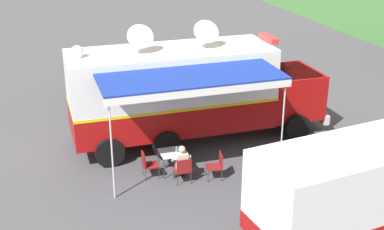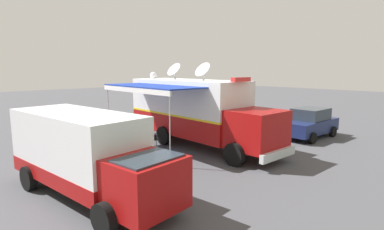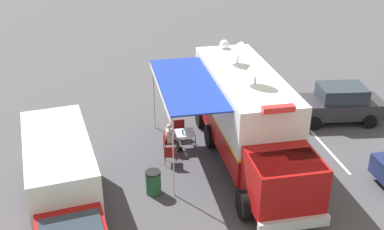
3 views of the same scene
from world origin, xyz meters
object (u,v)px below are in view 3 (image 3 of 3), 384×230
(water_bottle, at_px, (183,132))
(car_behind_truck, at_px, (338,103))
(folding_chair_beside_table, at_px, (180,128))
(trash_bin, at_px, (153,182))
(folding_chair_spare_by_truck, at_px, (170,153))
(command_truck, at_px, (248,116))
(folding_chair_at_table, at_px, (167,140))
(folding_table, at_px, (185,134))
(seated_responder, at_px, (171,137))
(support_truck, at_px, (62,182))

(water_bottle, relative_size, car_behind_truck, 0.05)
(water_bottle, distance_m, folding_chair_beside_table, 1.02)
(water_bottle, distance_m, car_behind_truck, 7.83)
(car_behind_truck, bearing_deg, trash_bin, 23.71)
(trash_bin, bearing_deg, folding_chair_spare_by_truck, -117.45)
(command_truck, height_order, folding_chair_at_table, command_truck)
(command_truck, distance_m, folding_chair_at_table, 3.62)
(folding_chair_spare_by_truck, bearing_deg, folding_chair_at_table, -92.75)
(command_truck, height_order, folding_table, command_truck)
(trash_bin, bearing_deg, command_truck, -158.16)
(seated_responder, height_order, trash_bin, seated_responder)
(command_truck, relative_size, folding_chair_beside_table, 10.95)
(folding_chair_at_table, height_order, folding_chair_beside_table, same)
(command_truck, xyz_separation_m, folding_chair_at_table, (3.06, -1.31, -1.43))
(folding_table, height_order, seated_responder, seated_responder)
(support_truck, xyz_separation_m, car_behind_truck, (-12.51, -4.90, -0.51))
(command_truck, xyz_separation_m, folding_chair_spare_by_truck, (3.11, -0.19, -1.43))
(folding_table, bearing_deg, water_bottle, 44.01)
(folding_table, distance_m, car_behind_truck, 7.69)
(folding_table, xyz_separation_m, folding_chair_at_table, (0.80, 0.12, -0.16))
(folding_chair_spare_by_truck, relative_size, support_truck, 0.12)
(water_bottle, distance_m, seated_responder, 0.52)
(command_truck, bearing_deg, folding_chair_at_table, -23.14)
(support_truck, height_order, car_behind_truck, support_truck)
(seated_responder, height_order, support_truck, support_truck)
(water_bottle, height_order, support_truck, support_truck)
(folding_chair_beside_table, relative_size, support_truck, 0.12)
(trash_bin, height_order, car_behind_truck, car_behind_truck)
(seated_responder, bearing_deg, support_truck, 40.76)
(water_bottle, distance_m, support_truck, 6.07)
(folding_chair_at_table, xyz_separation_m, folding_chair_spare_by_truck, (0.05, 1.12, 0.00))
(trash_bin, bearing_deg, folding_table, -120.47)
(folding_chair_spare_by_truck, relative_size, car_behind_truck, 0.20)
(folding_chair_spare_by_truck, distance_m, seated_responder, 1.15)
(water_bottle, xyz_separation_m, support_truck, (4.78, 3.70, 0.55))
(folding_chair_spare_by_truck, distance_m, trash_bin, 2.04)
(folding_chair_at_table, distance_m, trash_bin, 3.10)
(car_behind_truck, bearing_deg, folding_chair_spare_by_truck, 15.33)
(water_bottle, xyz_separation_m, folding_chair_spare_by_truck, (0.73, 1.12, -0.32))
(seated_responder, bearing_deg, trash_bin, 68.01)
(folding_table, xyz_separation_m, trash_bin, (1.79, 3.05, -0.22))
(folding_table, distance_m, water_bottle, 0.23)
(support_truck, bearing_deg, folding_chair_at_table, -137.93)
(command_truck, relative_size, seated_responder, 7.62)
(folding_chair_beside_table, bearing_deg, trash_bin, 66.23)
(folding_table, bearing_deg, folding_chair_beside_table, -84.86)
(command_truck, bearing_deg, folding_chair_beside_table, -44.24)
(command_truck, xyz_separation_m, support_truck, (7.15, 2.39, -0.56))
(water_bottle, relative_size, seated_responder, 0.18)
(folding_table, bearing_deg, command_truck, 147.76)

